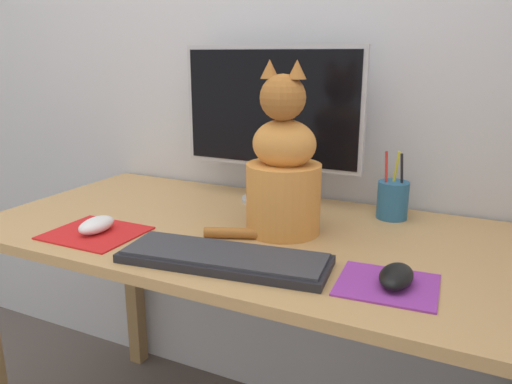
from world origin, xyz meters
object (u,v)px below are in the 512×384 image
(keyboard, at_px, (224,258))
(pen_cup, at_px, (393,199))
(cat, at_px, (283,171))
(computer_mouse_left, at_px, (97,225))
(monitor, at_px, (271,116))
(computer_mouse_right, at_px, (396,276))

(keyboard, height_order, pen_cup, pen_cup)
(cat, bearing_deg, pen_cup, 44.27)
(computer_mouse_left, height_order, cat, cat)
(monitor, distance_m, cat, 0.28)
(monitor, bearing_deg, pen_cup, -0.34)
(computer_mouse_left, distance_m, pen_cup, 0.76)
(monitor, distance_m, keyboard, 0.53)
(keyboard, bearing_deg, monitor, 95.30)
(monitor, height_order, cat, monitor)
(computer_mouse_right, distance_m, pen_cup, 0.42)
(computer_mouse_left, bearing_deg, monitor, 59.06)
(pen_cup, bearing_deg, computer_mouse_left, -144.81)
(monitor, bearing_deg, cat, -59.23)
(keyboard, bearing_deg, computer_mouse_left, 169.90)
(keyboard, height_order, cat, cat)
(keyboard, relative_size, pen_cup, 2.54)
(computer_mouse_right, xyz_separation_m, pen_cup, (-0.09, 0.41, 0.03))
(keyboard, distance_m, computer_mouse_left, 0.37)
(computer_mouse_right, relative_size, pen_cup, 0.61)
(pen_cup, bearing_deg, computer_mouse_right, -77.65)
(keyboard, distance_m, pen_cup, 0.52)
(monitor, height_order, keyboard, monitor)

